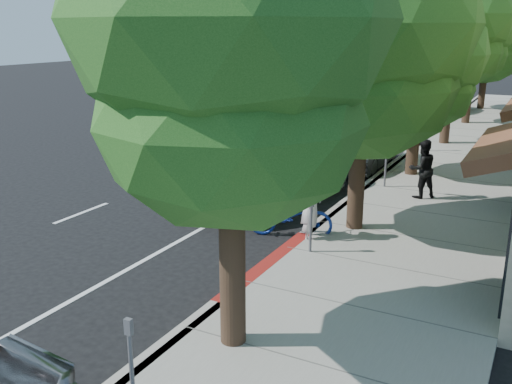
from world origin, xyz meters
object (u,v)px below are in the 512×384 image
Objects in this scene: pedestrian at (422,169)px; dark_sedan at (365,149)px; street_tree_4 at (475,29)px; silver_suv at (269,174)px; dark_suv_far at (445,100)px; cyclist at (311,205)px; street_tree_1 at (364,29)px; bicycle at (290,215)px; street_tree_0 at (229,29)px; white_pickup at (409,110)px; street_tree_5 at (489,33)px; street_tree_3 at (455,18)px; street_tree_2 at (420,56)px.

dark_sedan is at bearing -93.72° from pedestrian.
street_tree_4 reaches higher than silver_suv.
silver_suv is at bearing -18.08° from pedestrian.
cyclist is at bearing -82.89° from dark_suv_far.
street_tree_1 is 3.88× the size of bicycle.
street_tree_0 is 27.66m from dark_suv_far.
white_pickup is at bearing 96.64° from street_tree_0.
street_tree_4 is 1.44× the size of white_pickup.
bicycle is 7.68m from dark_sedan.
silver_suv is 1.14× the size of dark_suv_far.
white_pickup is (-2.68, 17.00, -4.10)m from street_tree_1.
street_tree_5 is 1.78× the size of dark_sedan.
street_tree_3 is at bearing -13.06° from cyclist.
white_pickup is at bearing 98.95° from street_tree_1.
dark_sedan is (-1.83, 0.66, -3.30)m from street_tree_2.
white_pickup is 1.04× the size of dark_suv_far.
street_tree_5 is 23.02m from silver_suv.
street_tree_0 is 1.56× the size of dark_suv_far.
street_tree_4 is at bearing -129.45° from pedestrian.
silver_suv is (-1.80, 2.50, 0.26)m from bicycle.
street_tree_4 is 12.18m from dark_sedan.
street_tree_5 reaches higher than silver_suv.
dark_suv_far is at bearing 89.47° from dark_sedan.
street_tree_4 is at bearing -90.00° from street_tree_5.
street_tree_4 is 17.25m from silver_suv.
dark_suv_far is (-1.68, 15.31, -3.15)m from street_tree_2.
silver_suv is at bearing -97.84° from street_tree_5.
street_tree_5 is 1.51× the size of dark_suv_far.
street_tree_0 is at bearing -90.00° from street_tree_1.
street_tree_1 is at bearing -41.20° from cyclist.
dark_suv_far reaches higher than bicycle.
street_tree_0 is at bearing -90.00° from street_tree_4.
silver_suv is (-3.10, 1.50, -4.07)m from street_tree_1.
street_tree_5 is (0.00, 24.00, -0.29)m from street_tree_1.
street_tree_3 is 4.07× the size of bicycle.
street_tree_5 reaches higher than street_tree_4.
cyclist is at bearing -80.20° from white_pickup.
street_tree_4 is 4.44× the size of pedestrian.
street_tree_4 is 1.50× the size of dark_suv_far.
dark_suv_far is (1.00, 4.31, 0.09)m from white_pickup.
street_tree_5 is 1.45× the size of white_pickup.
pedestrian reaches higher than silver_suv.
cyclist is 0.36× the size of white_pickup.
cyclist reaches higher than pedestrian.
street_tree_2 is 1.25× the size of white_pickup.
dark_sedan reaches higher than bicycle.
bicycle is at bearing 66.75° from cyclist.
dark_sedan is 10.37m from white_pickup.
cyclist reaches higher than white_pickup.
street_tree_1 is 1.06× the size of street_tree_4.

